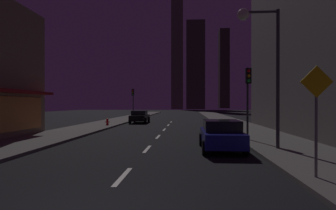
{
  "coord_description": "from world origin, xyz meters",
  "views": [
    {
      "loc": [
        1.95,
        -5.19,
        2.22
      ],
      "look_at": [
        0.0,
        23.49,
        2.12
      ],
      "focal_mm": 29.87,
      "sensor_mm": 36.0,
      "label": 1
    }
  ],
  "objects_px": {
    "car_parked_far": "(140,117)",
    "fire_hydrant_far_left": "(107,122)",
    "traffic_light_near_right": "(248,87)",
    "car_parked_near": "(221,135)",
    "street_lamp_right": "(260,44)",
    "pedestrian_crossing_sign": "(316,111)",
    "traffic_light_far_left": "(133,97)"
  },
  "relations": [
    {
      "from": "fire_hydrant_far_left",
      "to": "traffic_light_far_left",
      "type": "relative_size",
      "value": 0.16
    },
    {
      "from": "traffic_light_near_right",
      "to": "street_lamp_right",
      "type": "bearing_deg",
      "value": -92.2
    },
    {
      "from": "traffic_light_near_right",
      "to": "pedestrian_crossing_sign",
      "type": "height_order",
      "value": "traffic_light_near_right"
    },
    {
      "from": "fire_hydrant_far_left",
      "to": "pedestrian_crossing_sign",
      "type": "distance_m",
      "value": 22.21
    },
    {
      "from": "car_parked_near",
      "to": "traffic_light_far_left",
      "type": "height_order",
      "value": "traffic_light_far_left"
    },
    {
      "from": "car_parked_near",
      "to": "car_parked_far",
      "type": "distance_m",
      "value": 20.24
    },
    {
      "from": "street_lamp_right",
      "to": "pedestrian_crossing_sign",
      "type": "bearing_deg",
      "value": -87.59
    },
    {
      "from": "fire_hydrant_far_left",
      "to": "street_lamp_right",
      "type": "xyz_separation_m",
      "value": [
        11.28,
        -13.71,
        4.61
      ]
    },
    {
      "from": "car_parked_far",
      "to": "traffic_light_near_right",
      "type": "height_order",
      "value": "traffic_light_near_right"
    },
    {
      "from": "car_parked_near",
      "to": "traffic_light_near_right",
      "type": "relative_size",
      "value": 1.01
    },
    {
      "from": "car_parked_far",
      "to": "street_lamp_right",
      "type": "relative_size",
      "value": 0.64
    },
    {
      "from": "traffic_light_far_left",
      "to": "pedestrian_crossing_sign",
      "type": "bearing_deg",
      "value": -69.7
    },
    {
      "from": "car_parked_near",
      "to": "fire_hydrant_far_left",
      "type": "relative_size",
      "value": 6.48
    },
    {
      "from": "car_parked_near",
      "to": "pedestrian_crossing_sign",
      "type": "distance_m",
      "value": 5.92
    },
    {
      "from": "car_parked_near",
      "to": "pedestrian_crossing_sign",
      "type": "relative_size",
      "value": 1.34
    },
    {
      "from": "car_parked_near",
      "to": "pedestrian_crossing_sign",
      "type": "bearing_deg",
      "value": -69.78
    },
    {
      "from": "car_parked_near",
      "to": "car_parked_far",
      "type": "height_order",
      "value": "same"
    },
    {
      "from": "fire_hydrant_far_left",
      "to": "pedestrian_crossing_sign",
      "type": "relative_size",
      "value": 0.21
    },
    {
      "from": "car_parked_near",
      "to": "traffic_light_far_left",
      "type": "relative_size",
      "value": 1.01
    },
    {
      "from": "car_parked_far",
      "to": "fire_hydrant_far_left",
      "type": "height_order",
      "value": "car_parked_far"
    },
    {
      "from": "car_parked_near",
      "to": "street_lamp_right",
      "type": "bearing_deg",
      "value": -6.27
    },
    {
      "from": "traffic_light_near_right",
      "to": "fire_hydrant_far_left",
      "type": "bearing_deg",
      "value": 137.16
    },
    {
      "from": "fire_hydrant_far_left",
      "to": "traffic_light_near_right",
      "type": "distance_m",
      "value": 15.79
    },
    {
      "from": "traffic_light_near_right",
      "to": "pedestrian_crossing_sign",
      "type": "bearing_deg",
      "value": -89.32
    },
    {
      "from": "car_parked_near",
      "to": "traffic_light_near_right",
      "type": "distance_m",
      "value": 4.27
    },
    {
      "from": "street_lamp_right",
      "to": "pedestrian_crossing_sign",
      "type": "height_order",
      "value": "street_lamp_right"
    },
    {
      "from": "car_parked_far",
      "to": "traffic_light_near_right",
      "type": "distance_m",
      "value": 18.55
    },
    {
      "from": "street_lamp_right",
      "to": "pedestrian_crossing_sign",
      "type": "distance_m",
      "value": 6.06
    },
    {
      "from": "car_parked_near",
      "to": "street_lamp_right",
      "type": "relative_size",
      "value": 0.64
    },
    {
      "from": "traffic_light_near_right",
      "to": "traffic_light_far_left",
      "type": "relative_size",
      "value": 1.0
    },
    {
      "from": "fire_hydrant_far_left",
      "to": "street_lamp_right",
      "type": "relative_size",
      "value": 0.1
    },
    {
      "from": "pedestrian_crossing_sign",
      "to": "traffic_light_far_left",
      "type": "bearing_deg",
      "value": 110.3
    }
  ]
}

